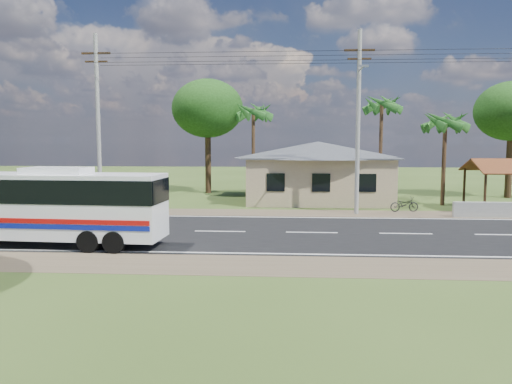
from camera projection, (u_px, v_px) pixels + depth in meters
The scene contains 12 objects.
ground at pixel (312, 233), 24.26m from camera, with size 120.00×120.00×0.00m, color #2F4217.
road at pixel (312, 233), 24.26m from camera, with size 120.00×16.00×0.03m.
house at pixel (318, 165), 36.82m from camera, with size 12.40×10.00×5.00m.
waiting_shed at pixel (512, 168), 31.56m from camera, with size 5.20×4.48×3.35m.
utility_poles at pixel (353, 119), 29.93m from camera, with size 32.80×2.22×11.00m.
palm_near at pixel (445, 122), 33.96m from camera, with size 2.80×2.80×6.70m.
palm_mid at pixel (382, 106), 38.51m from camera, with size 2.80×2.80×8.20m.
palm_far at pixel (253, 113), 39.71m from camera, with size 2.80×2.80×7.70m.
tree_behind_house at pixel (208, 109), 41.92m from camera, with size 6.00×6.00×9.61m.
tree_behind_shed at pixel (512, 112), 38.40m from camera, with size 5.60×5.60×9.02m.
coach_bus at pixel (38, 201), 21.17m from camera, with size 10.93×2.92×3.36m.
motorcycle at pixel (404, 204), 31.39m from camera, with size 0.62×1.79×0.94m, color black.
Camera 1 is at (-1.13, -24.05, 4.50)m, focal length 35.00 mm.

